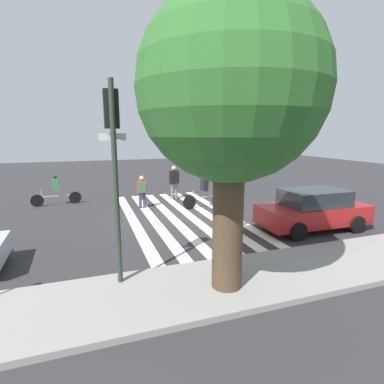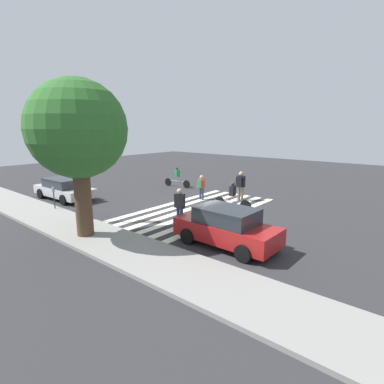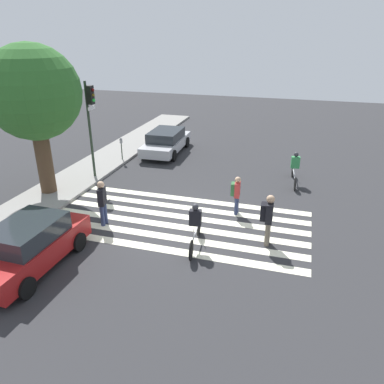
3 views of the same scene
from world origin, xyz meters
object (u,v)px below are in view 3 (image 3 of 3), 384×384
Objects in this scene: pedestrian_adult_blue_shirt at (268,216)px; cyclist_far_lane at (195,224)px; street_tree at (33,94)px; traffic_light at (90,112)px; pedestrian_adult_yellow_jacket at (236,192)px; car_parked_dark_suv at (29,245)px; cyclist_mid_street at (295,166)px; car_parked_silver_sedan at (166,141)px; parking_meter at (121,144)px; pedestrian_adult_tall_backpack at (102,201)px.

pedestrian_adult_blue_shirt is 2.47m from cyclist_far_lane.
street_tree is 10.61m from pedestrian_adult_blue_shirt.
pedestrian_adult_yellow_jacket is at bearing -104.15° from traffic_light.
traffic_light is at bearing 15.65° from car_parked_dark_suv.
car_parked_dark_suv is at bearing -48.83° from pedestrian_adult_yellow_jacket.
pedestrian_adult_blue_shirt is (-1.60, -9.93, -3.37)m from street_tree.
cyclist_mid_street is 8.18m from car_parked_silver_sedan.
parking_meter is 0.74× the size of pedestrian_adult_blue_shirt.
car_parked_silver_sedan is (2.91, 7.64, -0.15)m from cyclist_mid_street.
parking_meter is 0.21× the size of street_tree.
parking_meter is 0.30× the size of car_parked_silver_sedan.
street_tree is 3.65× the size of pedestrian_adult_tall_backpack.
car_parked_silver_sedan is (8.98, 6.97, -0.38)m from pedestrian_adult_blue_shirt.
pedestrian_adult_tall_backpack is at bearing -116.45° from street_tree.
street_tree reaches higher than cyclist_mid_street.
traffic_light is 10.02m from cyclist_mid_street.
street_tree reaches higher than pedestrian_adult_blue_shirt.
street_tree is 1.55× the size of car_parked_dark_suv.
car_parked_dark_suv is (-7.36, -1.91, -2.55)m from traffic_light.
pedestrian_adult_blue_shirt is 7.71m from car_parked_dark_suv.
pedestrian_adult_blue_shirt is 6.11m from cyclist_mid_street.
parking_meter is 0.86× the size of pedestrian_adult_yellow_jacket.
parking_meter is 11.02m from pedestrian_adult_blue_shirt.
street_tree is 2.85× the size of cyclist_far_lane.
car_parked_silver_sedan is at bearing 18.88° from cyclist_far_lane.
traffic_light reaches higher than car_parked_silver_sedan.
car_parked_dark_suv is at bearing 135.37° from cyclist_mid_street.
pedestrian_adult_tall_backpack reaches higher than car_parked_silver_sedan.
pedestrian_adult_tall_backpack reaches higher than cyclist_far_lane.
pedestrian_adult_yellow_jacket is (-1.85, -7.35, -2.39)m from traffic_light.
pedestrian_adult_yellow_jacket is (0.44, -8.49, -3.52)m from street_tree.
cyclist_far_lane is (-4.76, -6.48, -2.46)m from traffic_light.
pedestrian_adult_blue_shirt is at bearing -144.03° from car_parked_silver_sedan.
car_parked_silver_sedan is (9.29, 0.87, -0.30)m from pedestrian_adult_tall_backpack.
car_parked_dark_suv is at bearing -169.46° from parking_meter.
car_parked_silver_sedan is at bearing -19.72° from traffic_light.
traffic_light is at bearing -108.35° from pedestrian_adult_yellow_jacket.
pedestrian_adult_blue_shirt reaches higher than cyclist_far_lane.
street_tree is 9.20m from pedestrian_adult_yellow_jacket.
street_tree is at bearing 167.11° from parking_meter.
cyclist_far_lane is at bearing -107.91° from street_tree.
street_tree is 5.50m from pedestrian_adult_tall_backpack.
traffic_light reaches higher than pedestrian_adult_blue_shirt.
cyclist_far_lane reaches higher than car_parked_dark_suv.
street_tree is 6.96m from car_parked_dark_suv.
cyclist_far_lane is 0.49× the size of car_parked_silver_sedan.
traffic_light is at bearing -162.08° from pedestrian_adult_tall_backpack.
pedestrian_adult_yellow_jacket is at bearing -23.02° from cyclist_far_lane.
pedestrian_adult_yellow_jacket is at bearing 102.06° from pedestrian_adult_tall_backpack.
pedestrian_adult_tall_backpack is (-1.91, -3.83, -3.45)m from street_tree.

